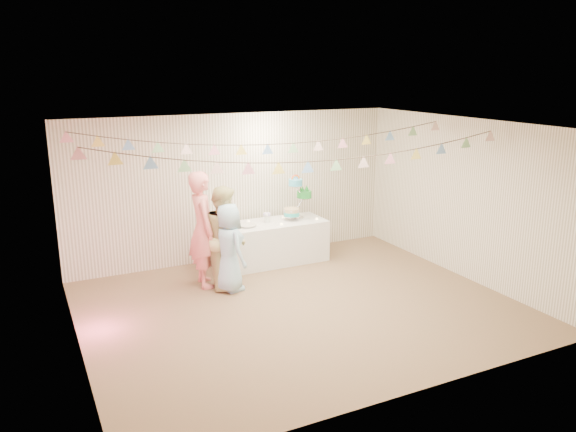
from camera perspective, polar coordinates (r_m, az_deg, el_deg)
name	(u,v)px	position (r m, az deg, el deg)	size (l,w,h in m)	color
floor	(300,307)	(8.22, 1.22, -9.22)	(6.00, 6.00, 0.00)	brown
ceiling	(301,126)	(7.55, 1.33, 9.13)	(6.00, 6.00, 0.00)	silver
back_wall	(236,187)	(10.01, -5.33, 2.93)	(6.00, 6.00, 0.00)	white
front_wall	(415,279)	(5.79, 12.79, -6.26)	(6.00, 6.00, 0.00)	white
left_wall	(71,250)	(6.99, -21.19, -3.25)	(5.00, 5.00, 0.00)	white
right_wall	(465,199)	(9.50, 17.56, 1.66)	(5.00, 5.00, 0.00)	white
table	(271,242)	(9.92, -1.73, -2.70)	(1.95, 0.78, 0.73)	white
cake_stand	(298,197)	(10.00, 0.99, 1.95)	(0.67, 0.39, 0.75)	silver
cake_bottom	(292,214)	(9.95, 0.37, 0.18)	(0.31, 0.31, 0.15)	#2AC4BB
cake_middle	(304,196)	(10.16, 1.66, 2.05)	(0.27, 0.27, 0.22)	green
cake_top_tier	(295,184)	(9.89, 0.76, 3.30)	(0.25, 0.25, 0.19)	#40A8C9
platter	(247,225)	(9.59, -4.15, -0.89)	(0.31, 0.31, 0.02)	white
posy	(267,216)	(9.81, -2.16, -0.02)	(0.16, 0.16, 0.18)	white
person_adult_a	(203,229)	(8.82, -8.63, -1.34)	(0.67, 0.44, 1.84)	#F4837F
person_adult_b	(225,237)	(8.78, -6.42, -2.11)	(0.78, 0.61, 1.61)	#D3C782
person_child	(229,248)	(8.63, -6.03, -3.21)	(0.67, 0.44, 1.38)	#9DC7DE
bunting_back	(267,136)	(8.56, -2.11, 8.10)	(5.60, 1.10, 0.40)	pink
bunting_front	(308,149)	(7.40, 2.03, 6.83)	(5.60, 0.90, 0.36)	#72A5E5
tealight_0	(231,229)	(9.39, -5.82, -1.36)	(0.04, 0.04, 0.03)	#FFD88C
tealight_1	(248,222)	(9.84, -4.04, -0.56)	(0.04, 0.04, 0.03)	#FFD88C
tealight_2	(281,224)	(9.66, -0.67, -0.82)	(0.04, 0.04, 0.03)	#FFD88C
tealight_3	(283,217)	(10.15, -0.46, -0.05)	(0.04, 0.04, 0.03)	#FFD88C
tealight_4	(317,219)	(10.02, 2.95, -0.28)	(0.04, 0.04, 0.03)	#FFD88C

